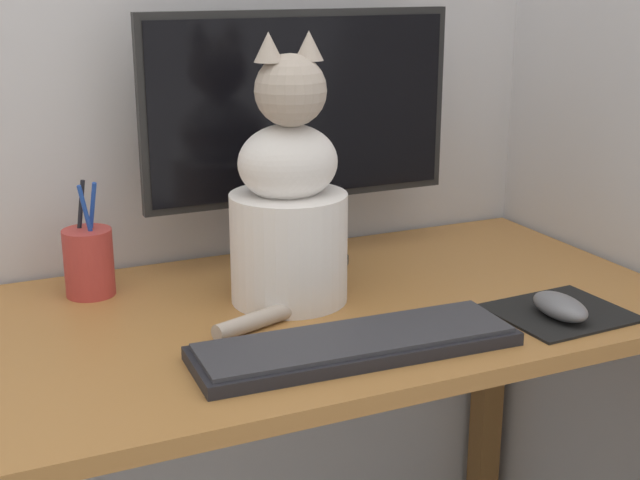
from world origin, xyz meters
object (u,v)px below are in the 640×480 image
computer_mouse_right (560,307)px  pen_cup (89,261)px  keyboard (356,344)px  monitor (300,122)px  cat (289,205)px

computer_mouse_right → pen_cup: 0.73m
keyboard → monitor: bearing=79.8°
keyboard → pen_cup: 0.47m
pen_cup → computer_mouse_right: bearing=-33.2°
keyboard → computer_mouse_right: computer_mouse_right is taller
keyboard → pen_cup: size_ratio=2.47×
monitor → pen_cup: 0.42m
computer_mouse_right → keyboard: bearing=176.2°
monitor → keyboard: 0.46m
cat → pen_cup: cat is taller
monitor → computer_mouse_right: (0.24, -0.41, -0.23)m
cat → monitor: bearing=62.1°
monitor → pen_cup: bearing=-178.2°
computer_mouse_right → cat: 0.43m
keyboard → cat: (-0.00, 0.22, 0.14)m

